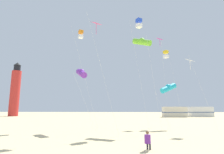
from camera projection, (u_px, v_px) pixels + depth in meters
The scene contains 13 objects.
kite_flyer_standing at pixel (148, 140), 10.97m from camera, with size 0.44×0.56×1.16m.
kite_box_gold at pixel (166, 54), 27.50m from camera, with size 2.41×2.41×11.17m.
kite_diamond_magenta at pixel (160, 43), 29.26m from camera, with size 1.32×1.32×13.82m.
kite_box_orange at pixel (81, 34), 25.89m from camera, with size 3.39×3.15×13.55m.
kite_diamond_white at pixel (191, 63), 20.38m from camera, with size 2.94×2.65×8.10m.
kite_diamond_rainbow at pixel (97, 28), 18.62m from camera, with size 2.93×2.93×11.46m.
kite_tube_lime at pixel (142, 42), 22.05m from camera, with size 3.20×3.04×11.21m.
kite_box_blue at pixel (139, 23), 22.20m from camera, with size 1.88×1.59×13.40m.
kite_tube_cyan at pixel (168, 88), 23.28m from camera, with size 3.04×2.77×5.78m.
kite_tube_violet at pixel (81, 73), 21.05m from camera, with size 2.85×3.21×7.26m.
lighthouse_distant at pixel (15, 90), 56.06m from camera, with size 2.80×2.80×16.80m.
rv_van_cream at pixel (174, 112), 49.86m from camera, with size 6.51×2.54×2.80m.
rv_van_white at pixel (201, 112), 51.60m from camera, with size 6.49×2.48×2.80m.
Camera 1 is at (0.12, -6.24, 2.56)m, focal length 28.91 mm.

